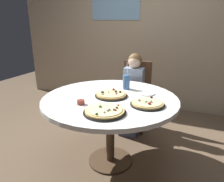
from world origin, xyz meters
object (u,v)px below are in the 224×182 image
Objects in this scene: chair_wooden at (135,91)px; pizza_veggie at (111,95)px; pizza_pepperoni at (105,111)px; dining_table at (110,105)px; sauce_bowl at (81,102)px; pizza_cheese at (147,103)px; plate_small at (146,93)px; diner_child at (132,98)px; soda_cup at (126,82)px.

chair_wooden is 2.86× the size of pizza_veggie.
pizza_pepperoni is (0.12, -0.41, -0.00)m from pizza_veggie.
chair_wooden is at bearing 90.22° from dining_table.
chair_wooden reaches higher than pizza_veggie.
pizza_veggie is at bearing 61.94° from sauce_bowl.
dining_table is 4.08× the size of pizza_veggie.
plate_small is (-0.08, 0.32, -0.01)m from pizza_cheese.
diner_child is 1.18m from pizza_pepperoni.
plate_small is at bearing -59.53° from diner_child.
plate_small is (0.32, 0.21, -0.01)m from pizza_veggie.
pizza_cheese reaches higher than plate_small.
pizza_pepperoni is at bearing -84.66° from diner_child.
chair_wooden is 0.88× the size of diner_child.
chair_wooden reaches higher than plate_small.
dining_table is at bearing 169.77° from pizza_cheese.
pizza_pepperoni is 0.65m from plate_small.
pizza_cheese is at bearing -10.23° from dining_table.
pizza_cheese is (0.39, -0.84, 0.28)m from diner_child.
diner_child reaches higher than pizza_veggie.
pizza_pepperoni is 1.98× the size of plate_small.
pizza_cheese is 1.74× the size of plate_small.
sauce_bowl is at bearing -110.78° from soda_cup.
pizza_pepperoni is at bearing -85.84° from soda_cup.
pizza_veggie is at bearing -102.22° from soda_cup.
chair_wooden reaches higher than dining_table.
dining_table is 0.41m from pizza_pepperoni.
dining_table is at bearing -100.19° from soda_cup.
soda_cup is at bearing 77.78° from pizza_veggie.
dining_table is 0.79m from diner_child.
pizza_cheese reaches higher than sauce_bowl.
pizza_veggie is (-0.01, -0.74, 0.28)m from diner_child.
soda_cup is at bearing -82.78° from diner_child.
chair_wooden is 1.27m from sauce_bowl.
diner_child is at bearing 89.77° from dining_table.
soda_cup is at bearing 94.16° from pizza_pepperoni.
pizza_pepperoni is at bearing -74.28° from pizza_veggie.
chair_wooden is at bearing 92.12° from diner_child.
pizza_pepperoni is at bearing -107.95° from plate_small.
dining_table is 0.11m from pizza_veggie.
pizza_pepperoni is 0.71m from soda_cup.
diner_child reaches higher than chair_wooden.
pizza_pepperoni is (0.11, -1.33, 0.24)m from chair_wooden.
diner_child is at bearing 89.36° from pizza_veggie.
chair_wooden is at bearing 82.20° from sauce_bowl.
pizza_cheese is 0.61m from sauce_bowl.
pizza_pepperoni is 5.10× the size of sauce_bowl.
soda_cup reaches higher than dining_table.
sauce_bowl reaches higher than plate_small.
soda_cup is (-0.34, 0.40, 0.06)m from pizza_cheese.
diner_child is at bearing 80.51° from sauce_bowl.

